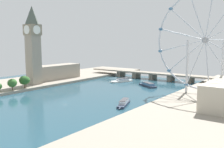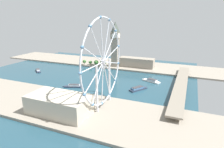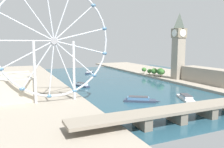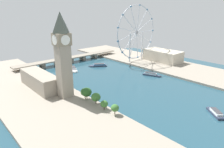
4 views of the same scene
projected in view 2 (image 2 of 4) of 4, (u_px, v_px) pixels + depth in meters
name	position (u px, v px, depth m)	size (l,w,h in m)	color
ground_plane	(79.00, 77.00, 348.89)	(399.80, 399.80, 0.00)	#234756
riverbank_left	(105.00, 63.00, 450.06)	(90.00, 520.00, 3.00)	gray
riverbank_right	(32.00, 100.00, 246.87)	(90.00, 520.00, 3.00)	gray
clock_tower	(115.00, 44.00, 400.26)	(16.84, 16.84, 93.88)	gray
parliament_block	(137.00, 62.00, 404.48)	(22.00, 73.37, 19.61)	gray
tree_row_embankment	(98.00, 62.00, 413.38)	(11.42, 56.79, 13.77)	#513823
ferris_wheel	(103.00, 63.00, 212.77)	(100.53, 3.20, 103.21)	silver
riverside_hall	(59.00, 104.00, 207.91)	(36.02, 68.58, 20.44)	#BCB29E
river_bridge	(181.00, 86.00, 281.63)	(211.80, 17.51, 9.95)	gray
tour_boat_0	(38.00, 70.00, 382.27)	(21.09, 24.09, 5.16)	#2D384C
tour_boat_1	(138.00, 89.00, 284.63)	(31.90, 23.04, 5.00)	#2D384C
tour_boat_2	(73.00, 86.00, 295.50)	(15.09, 30.73, 5.05)	#2D384C
tour_boat_3	(151.00, 81.00, 320.86)	(20.14, 35.40, 5.11)	white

